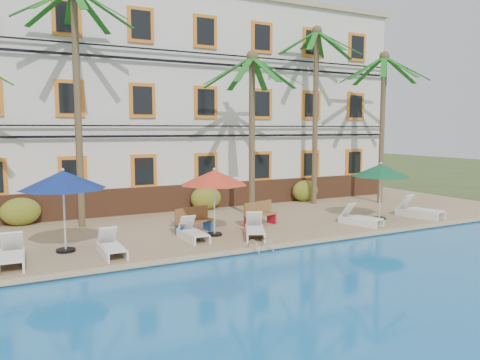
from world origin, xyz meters
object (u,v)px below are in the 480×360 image
palm_e (383,106)px  palm_b (77,74)px  lounger_d (255,229)px  bench_right (259,214)px  lounger_c (193,232)px  lounger_e (360,218)px  umbrella_green (381,171)px  pool_ladder (260,250)px  lounger_b (111,247)px  palm_d (316,92)px  bench_left (193,220)px  lounger_a (12,255)px  palm_c (252,110)px  umbrella_red (214,178)px  lounger_f (419,210)px  umbrella_blue (63,180)px

palm_e → palm_b: bearing=177.1°
lounger_d → bench_right: bearing=56.2°
palm_e → bench_right: palm_e is taller
lounger_c → lounger_e: 6.86m
palm_b → umbrella_green: palm_b is taller
bench_right → pool_ladder: (-1.85, -3.34, -0.47)m
lounger_b → bench_right: (6.09, 1.77, 0.21)m
lounger_e → palm_d: bearing=73.3°
lounger_c → bench_left: 1.10m
palm_d → lounger_a: bearing=-160.2°
palm_c → lounger_c: size_ratio=4.26×
palm_c → umbrella_red: (-2.96, -2.64, -2.52)m
palm_b → lounger_b: (0.13, -4.63, -5.53)m
palm_c → lounger_a: bearing=-160.0°
palm_e → umbrella_red: size_ratio=3.16×
palm_b → bench_right: (6.21, -2.86, -5.31)m
palm_e → lounger_c: bearing=-164.7°
palm_b → lounger_e: (9.84, -4.56, -5.52)m
umbrella_green → pool_ladder: (-6.96, -2.12, -2.04)m
palm_d → lounger_a: size_ratio=4.74×
umbrella_green → lounger_f: umbrella_green is taller
palm_e → lounger_f: 6.12m
umbrella_green → lounger_c: 8.50m
lounger_a → bench_left: bearing=14.4°
palm_b → lounger_e: size_ratio=5.06×
palm_c → lounger_a: (-9.46, -3.43, -4.30)m
palm_c → umbrella_green: (4.40, -3.09, -2.54)m
umbrella_red → lounger_d: 2.30m
umbrella_green → lounger_d: bearing=-175.9°
umbrella_green → lounger_e: size_ratio=1.33×
palm_c → lounger_b: (-6.79, -3.64, -4.32)m
palm_d → pool_ladder: (-7.02, -6.78, -5.58)m
lounger_a → pool_ladder: (6.90, -1.77, -0.28)m
palm_b → lounger_c: bearing=-52.3°
palm_b → lounger_e: bearing=-24.9°
lounger_c → bench_right: (3.20, 1.04, 0.22)m
palm_c → bench_right: bearing=-110.6°
lounger_a → lounger_c: lounger_a is taller
palm_b → palm_c: 7.09m
umbrella_blue → bench_right: size_ratio=1.64×
lounger_c → bench_right: size_ratio=1.05×
lounger_a → lounger_d: 7.64m
bench_left → palm_b: bearing=139.7°
bench_right → pool_ladder: 3.84m
palm_c → bench_left: palm_c is taller
palm_b → lounger_c: 7.41m
palm_c → umbrella_red: 4.70m
palm_b → palm_c: bearing=-8.2°
umbrella_blue → umbrella_red: (4.99, -0.07, -0.15)m
palm_c → lounger_b: 8.83m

